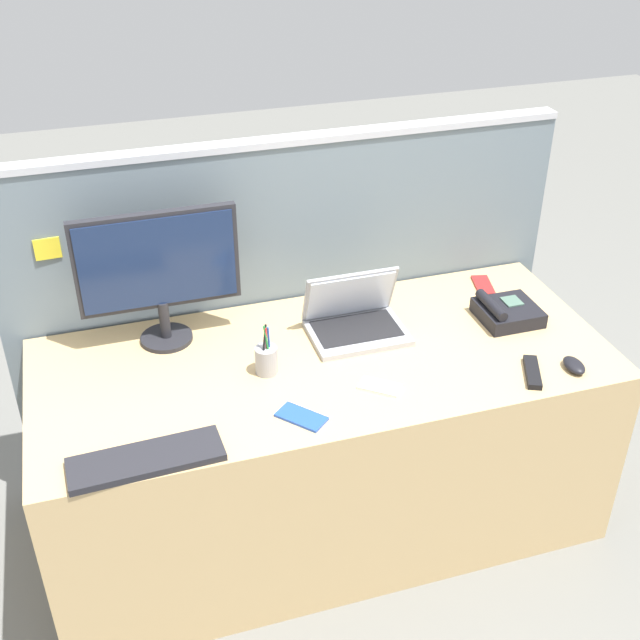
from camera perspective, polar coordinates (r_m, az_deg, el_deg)
name	(u,v)px	position (r m, az deg, el deg)	size (l,w,h in m)	color
ground_plane	(324,516)	(3.18, 0.28, -13.70)	(10.00, 10.00, 0.00)	slate
desk	(324,442)	(2.92, 0.29, -8.65)	(1.93, 0.83, 0.74)	tan
cubicle_divider	(289,306)	(3.10, -2.23, 0.97)	(2.07, 0.08, 1.35)	slate
desktop_monitor	(158,268)	(2.71, -11.39, 3.64)	(0.54, 0.18, 0.48)	#232328
laptop	(354,318)	(2.82, 2.45, 0.18)	(0.33, 0.25, 0.22)	#9EA0A8
desk_phone	(506,312)	(2.96, 13.05, 0.57)	(0.21, 0.20, 0.09)	black
keyboard_main	(146,459)	(2.34, -12.21, -9.61)	(0.43, 0.14, 0.02)	#232328
computer_mouse_right_hand	(574,365)	(2.76, 17.53, -3.07)	(0.06, 0.10, 0.03)	black
pen_cup	(266,359)	(2.61, -3.82, -2.80)	(0.07, 0.07, 0.18)	#99999E
cell_phone_blue_case	(301,417)	(2.44, -1.33, -6.87)	(0.08, 0.15, 0.01)	blue
cell_phone_white_slab	(380,387)	(2.57, 4.25, -4.73)	(0.07, 0.13, 0.01)	silver
cell_phone_red_case	(483,285)	(3.17, 11.47, 2.44)	(0.06, 0.14, 0.01)	#B22323
tv_remote	(532,372)	(2.70, 14.80, -3.59)	(0.04, 0.17, 0.02)	black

